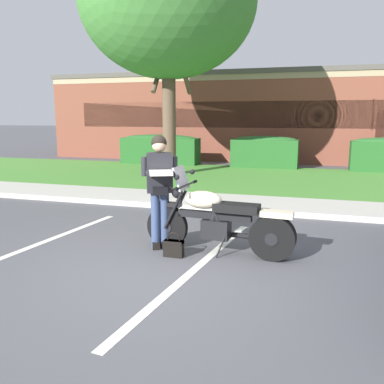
{
  "coord_description": "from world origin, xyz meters",
  "views": [
    {
      "loc": [
        1.86,
        -4.76,
        1.98
      ],
      "look_at": [
        0.1,
        1.04,
        0.85
      ],
      "focal_mm": 38.3,
      "sensor_mm": 36.0,
      "label": 1
    }
  ],
  "objects_px": {
    "motorcycle": "(223,221)",
    "hedge_left": "(160,149)",
    "handbag": "(174,247)",
    "brick_building": "(286,116)",
    "rider_person": "(160,182)",
    "hedge_center_left": "(265,151)",
    "shade_tree": "(168,2)"
  },
  "relations": [
    {
      "from": "motorcycle",
      "to": "shade_tree",
      "type": "distance_m",
      "value": 9.3
    },
    {
      "from": "motorcycle",
      "to": "hedge_left",
      "type": "bearing_deg",
      "value": 115.82
    },
    {
      "from": "motorcycle",
      "to": "hedge_left",
      "type": "xyz_separation_m",
      "value": [
        -4.89,
        10.11,
        0.16
      ]
    },
    {
      "from": "rider_person",
      "to": "motorcycle",
      "type": "bearing_deg",
      "value": 0.46
    },
    {
      "from": "rider_person",
      "to": "brick_building",
      "type": "height_order",
      "value": "brick_building"
    },
    {
      "from": "rider_person",
      "to": "hedge_left",
      "type": "xyz_separation_m",
      "value": [
        -3.93,
        10.11,
        -0.36
      ]
    },
    {
      "from": "hedge_left",
      "to": "motorcycle",
      "type": "bearing_deg",
      "value": -64.18
    },
    {
      "from": "hedge_left",
      "to": "hedge_center_left",
      "type": "height_order",
      "value": "same"
    },
    {
      "from": "motorcycle",
      "to": "handbag",
      "type": "relative_size",
      "value": 6.23
    },
    {
      "from": "motorcycle",
      "to": "brick_building",
      "type": "distance_m",
      "value": 16.43
    },
    {
      "from": "brick_building",
      "to": "shade_tree",
      "type": "bearing_deg",
      "value": -108.18
    },
    {
      "from": "hedge_left",
      "to": "brick_building",
      "type": "height_order",
      "value": "brick_building"
    },
    {
      "from": "motorcycle",
      "to": "hedge_center_left",
      "type": "bearing_deg",
      "value": 93.62
    },
    {
      "from": "rider_person",
      "to": "hedge_left",
      "type": "height_order",
      "value": "rider_person"
    },
    {
      "from": "brick_building",
      "to": "hedge_center_left",
      "type": "bearing_deg",
      "value": -92.65
    },
    {
      "from": "handbag",
      "to": "hedge_center_left",
      "type": "height_order",
      "value": "hedge_center_left"
    },
    {
      "from": "motorcycle",
      "to": "rider_person",
      "type": "xyz_separation_m",
      "value": [
        -0.96,
        -0.01,
        0.52
      ]
    },
    {
      "from": "handbag",
      "to": "hedge_center_left",
      "type": "distance_m",
      "value": 10.45
    },
    {
      "from": "handbag",
      "to": "shade_tree",
      "type": "bearing_deg",
      "value": 110.34
    },
    {
      "from": "motorcycle",
      "to": "rider_person",
      "type": "relative_size",
      "value": 1.32
    },
    {
      "from": "shade_tree",
      "to": "hedge_center_left",
      "type": "distance_m",
      "value": 6.3
    },
    {
      "from": "rider_person",
      "to": "shade_tree",
      "type": "xyz_separation_m",
      "value": [
        -2.43,
        7.11,
        4.44
      ]
    },
    {
      "from": "hedge_left",
      "to": "brick_building",
      "type": "bearing_deg",
      "value": 54.01
    },
    {
      "from": "shade_tree",
      "to": "handbag",
      "type": "bearing_deg",
      "value": -69.66
    },
    {
      "from": "motorcycle",
      "to": "brick_building",
      "type": "relative_size",
      "value": 0.1
    },
    {
      "from": "motorcycle",
      "to": "rider_person",
      "type": "height_order",
      "value": "rider_person"
    },
    {
      "from": "shade_tree",
      "to": "hedge_left",
      "type": "bearing_deg",
      "value": 116.48
    },
    {
      "from": "rider_person",
      "to": "handbag",
      "type": "height_order",
      "value": "rider_person"
    },
    {
      "from": "motorcycle",
      "to": "hedge_center_left",
      "type": "height_order",
      "value": "motorcycle"
    },
    {
      "from": "handbag",
      "to": "hedge_left",
      "type": "xyz_separation_m",
      "value": [
        -4.25,
        10.44,
        0.51
      ]
    },
    {
      "from": "rider_person",
      "to": "handbag",
      "type": "bearing_deg",
      "value": -44.94
    },
    {
      "from": "rider_person",
      "to": "hedge_left",
      "type": "distance_m",
      "value": 10.86
    }
  ]
}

